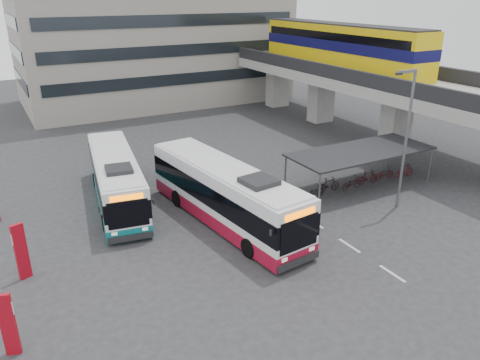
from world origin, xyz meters
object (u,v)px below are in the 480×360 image
bus_teal (116,179)px  pedestrian (260,219)px  lamp_post (406,132)px  bus_main (225,194)px

bus_teal → pedestrian: 9.75m
pedestrian → lamp_post: 9.99m
bus_teal → lamp_post: 17.65m
bus_teal → pedestrian: size_ratio=6.78×
bus_main → lamp_post: (10.09, -3.38, 3.09)m
bus_main → lamp_post: size_ratio=1.50×
bus_main → pedestrian: (0.98, -2.21, -0.85)m
bus_teal → lamp_post: (14.79, -9.06, 3.24)m
bus_teal → pedestrian: bus_teal is taller
bus_main → bus_teal: size_ratio=1.09×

